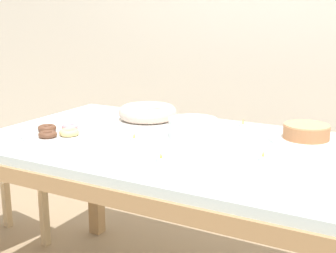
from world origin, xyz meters
The scene contains 10 objects.
wall_back centered at (0.00, 1.50, 1.30)m, with size 8.00×0.10×2.60m, color silver.
dining_table centered at (0.00, 0.00, 0.69)m, with size 1.76×0.99×0.78m.
cake_chocolate_round centered at (0.41, 0.27, 0.81)m, with size 0.30×0.30×0.07m.
cake_golden_bundt centered at (-0.34, 0.25, 0.82)m, with size 0.31×0.31×0.08m.
pastry_platter centered at (-0.54, -0.16, 0.79)m, with size 0.31×0.31×0.04m.
plate_stack centered at (-0.03, 0.10, 0.82)m, with size 0.21×0.21×0.08m.
tealight_left_edge centered at (0.34, -0.07, 0.79)m, with size 0.04×0.04×0.04m.
tealight_right_edge centered at (0.02, -0.26, 0.79)m, with size 0.04×0.04×0.04m.
tealight_near_cakes centered at (-0.21, -0.08, 0.79)m, with size 0.04×0.04×0.04m.
tealight_near_front centered at (0.10, 0.38, 0.79)m, with size 0.04×0.04×0.04m.
Camera 1 is at (0.81, -1.64, 1.30)m, focal length 50.00 mm.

